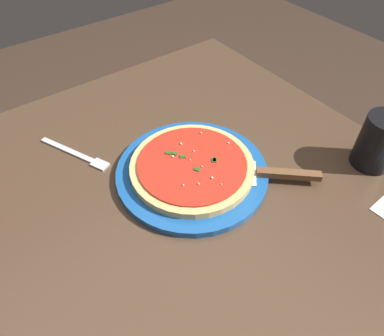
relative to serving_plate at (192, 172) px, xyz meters
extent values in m
plane|color=#38281E|center=(-0.02, 0.04, -0.76)|extent=(5.00, 5.00, 0.00)
cube|color=black|center=(0.39, -0.36, -0.40)|extent=(0.06, 0.06, 0.73)
cube|color=black|center=(0.39, 0.43, -0.40)|extent=(0.06, 0.06, 0.73)
cube|color=#473323|center=(-0.02, 0.04, -0.02)|extent=(0.96, 0.93, 0.03)
cylinder|color=#195199|center=(0.00, 0.00, 0.00)|extent=(0.32, 0.32, 0.02)
cylinder|color=#DBB26B|center=(0.00, 0.00, 0.02)|extent=(0.26, 0.26, 0.02)
cylinder|color=red|center=(0.00, 0.00, 0.03)|extent=(0.23, 0.23, 0.00)
sphere|color=#EFEACC|center=(0.01, 0.00, 0.03)|extent=(0.00, 0.00, 0.00)
sphere|color=#EFEACC|center=(0.00, -0.10, 0.03)|extent=(0.00, 0.00, 0.00)
sphere|color=#EFEACC|center=(0.06, -0.07, 0.03)|extent=(0.00, 0.00, 0.00)
sphere|color=#EFEACC|center=(-0.05, 0.02, 0.03)|extent=(0.00, 0.00, 0.00)
sphere|color=#EFEACC|center=(-0.02, -0.01, 0.03)|extent=(0.00, 0.00, 0.00)
sphere|color=#EFEACC|center=(-0.04, 0.05, 0.03)|extent=(0.00, 0.00, 0.00)
sphere|color=#EFEACC|center=(0.04, 0.02, 0.03)|extent=(0.00, 0.00, 0.00)
sphere|color=#EFEACC|center=(-0.06, -0.01, 0.03)|extent=(0.01, 0.01, 0.01)
sphere|color=#EFEACC|center=(-0.08, -0.01, 0.03)|extent=(0.00, 0.00, 0.00)
sphere|color=#EFEACC|center=(0.06, -0.01, 0.03)|extent=(0.01, 0.01, 0.01)
sphere|color=#EFEACC|center=(0.02, -0.02, 0.03)|extent=(0.00, 0.00, 0.00)
cube|color=#23561E|center=(0.05, 0.02, 0.03)|extent=(0.01, 0.01, 0.00)
cube|color=#23561E|center=(0.04, 0.01, 0.03)|extent=(0.01, 0.01, 0.00)
cube|color=#23561E|center=(-0.02, 0.00, 0.03)|extent=(0.01, 0.01, 0.00)
cube|color=#23561E|center=(-0.02, -0.04, 0.03)|extent=(0.01, 0.01, 0.00)
cube|color=#23561E|center=(0.03, 0.01, 0.03)|extent=(0.01, 0.01, 0.00)
cube|color=#23561E|center=(-0.02, -0.04, 0.03)|extent=(0.01, 0.01, 0.00)
cube|color=silver|center=(-0.06, -0.06, 0.01)|extent=(0.11, 0.11, 0.00)
cube|color=brown|center=(-0.13, -0.15, 0.01)|extent=(0.10, 0.11, 0.01)
cylinder|color=black|center=(-0.20, -0.33, 0.05)|extent=(0.08, 0.08, 0.12)
cube|color=silver|center=(0.23, 0.18, -0.01)|extent=(0.14, 0.07, 0.00)
cube|color=silver|center=(0.14, 0.14, -0.01)|extent=(0.04, 0.04, 0.00)
camera|label=1|loc=(-0.41, 0.30, 0.54)|focal=33.15mm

